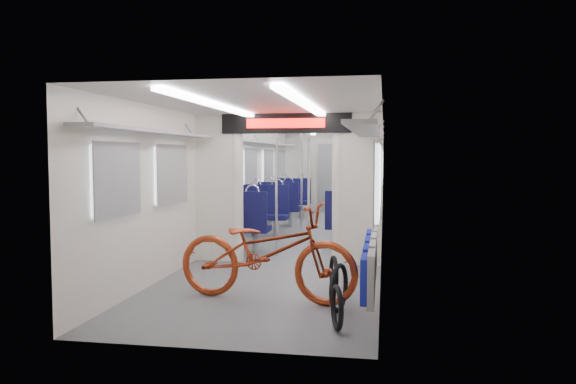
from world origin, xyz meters
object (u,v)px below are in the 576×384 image
object	(u,v)px
seat_bay_near_left	(254,213)
stanchion_far_right	(333,179)
bike_hoop_a	(337,310)
seat_bay_near_right	(355,212)
seat_bay_far_right	(362,201)
stanchion_near_left	(276,187)
seat_bay_far_left	(286,199)
bike_hoop_c	(334,276)
bike_hoop_b	(339,290)
bicycle	(266,252)
flip_bench	(370,261)
stanchion_far_left	(302,179)
stanchion_near_right	(309,187)

from	to	relation	value
seat_bay_near_left	stanchion_far_right	world-z (taller)	stanchion_far_right
bike_hoop_a	seat_bay_near_right	xyz separation A→B (m)	(-0.12, 5.68, 0.37)
seat_bay_far_right	stanchion_near_left	bearing A→B (deg)	-103.54
bike_hoop_a	seat_bay_near_right	bearing A→B (deg)	91.20
seat_bay_far_left	bike_hoop_c	bearing A→B (deg)	-75.59
bike_hoop_c	stanchion_near_left	xyz separation A→B (m)	(-1.15, 2.28, 0.95)
bike_hoop_a	stanchion_far_right	bearing A→B (deg)	95.53
bike_hoop_b	bicycle	bearing A→B (deg)	158.11
flip_bench	stanchion_far_left	distance (m)	6.63
bike_hoop_c	stanchion_far_right	bearing A→B (deg)	95.35
stanchion_near_left	bike_hoop_a	bearing A→B (deg)	-70.82
bicycle	seat_bay_far_right	xyz separation A→B (m)	(0.77, 7.76, -0.04)
seat_bay_near_left	seat_bay_far_left	bearing A→B (deg)	90.00
seat_bay_far_right	stanchion_far_left	world-z (taller)	stanchion_far_left
stanchion_near_right	stanchion_far_right	world-z (taller)	same
bike_hoop_b	seat_bay_near_right	size ratio (longest dim) A/B	0.23
flip_bench	seat_bay_near_left	world-z (taller)	seat_bay_near_left
seat_bay_far_left	stanchion_far_right	xyz separation A→B (m)	(1.32, -1.73, 0.58)
seat_bay_near_left	stanchion_near_left	size ratio (longest dim) A/B	1.01
flip_bench	bike_hoop_b	size ratio (longest dim) A/B	3.94
stanchion_near_left	stanchion_far_right	bearing A→B (deg)	78.24
bike_hoop_c	seat_bay_far_left	xyz separation A→B (m)	(-1.83, 7.11, 0.37)
seat_bay_far_right	stanchion_far_right	bearing A→B (deg)	-106.45
flip_bench	seat_bay_far_left	size ratio (longest dim) A/B	0.91
bicycle	stanchion_near_right	bearing A→B (deg)	6.70
bike_hoop_c	seat_bay_near_left	world-z (taller)	seat_bay_near_left
bicycle	seat_bay_near_left	xyz separation A→B (m)	(-1.10, 4.08, 0.01)
bike_hoop_a	stanchion_far_left	xyz separation A→B (m)	(-1.36, 6.90, 0.95)
flip_bench	bike_hoop_c	world-z (taller)	flip_bench
flip_bench	stanchion_far_right	size ratio (longest dim) A/B	0.90
bicycle	seat_bay_near_left	bearing A→B (deg)	23.72
seat_bay_near_right	stanchion_far_left	xyz separation A→B (m)	(-1.24, 1.22, 0.58)
bike_hoop_a	stanchion_far_left	size ratio (longest dim) A/B	0.19
seat_bay_near_right	stanchion_near_right	size ratio (longest dim) A/B	0.98
bike_hoop_b	stanchion_near_left	world-z (taller)	stanchion_near_left
seat_bay_near_left	seat_bay_near_right	bearing A→B (deg)	18.69
stanchion_near_right	stanchion_far_left	xyz separation A→B (m)	(-0.56, 3.01, 0.00)
bike_hoop_c	seat_bay_far_right	world-z (taller)	seat_bay_far_right
flip_bench	seat_bay_near_left	bearing A→B (deg)	116.75
seat_bay_far_left	seat_bay_near_right	bearing A→B (deg)	-57.44
bike_hoop_c	bicycle	bearing A→B (deg)	-144.02
seat_bay_near_left	seat_bay_near_right	world-z (taller)	seat_bay_near_left
seat_bay_far_right	stanchion_near_right	xyz separation A→B (m)	(-0.67, -4.84, 0.63)
stanchion_near_left	seat_bay_far_right	bearing A→B (deg)	76.46
stanchion_far_left	stanchion_far_right	distance (m)	0.69
bicycle	flip_bench	bearing A→B (deg)	-102.77
bicycle	seat_bay_near_right	size ratio (longest dim) A/B	0.95
flip_bench	stanchion_near_left	xyz separation A→B (m)	(-1.61, 3.27, 0.57)
seat_bay_near_left	seat_bay_far_left	size ratio (longest dim) A/B	1.02
seat_bay_near_right	bike_hoop_c	bearing A→B (deg)	-90.59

